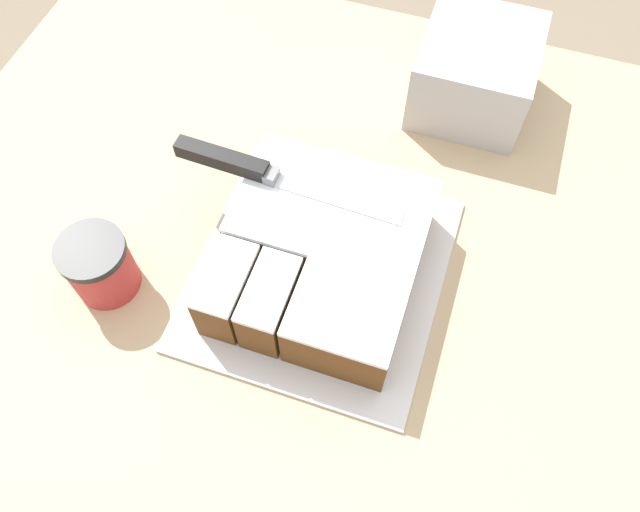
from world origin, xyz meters
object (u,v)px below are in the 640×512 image
object	(u,v)px
cake	(322,255)
storage_box	(475,72)
cake_board	(320,273)
coffee_cup	(100,266)
knife	(242,166)

from	to	relation	value
cake	storage_box	size ratio (longest dim) A/B	1.45
cake_board	coffee_cup	size ratio (longest dim) A/B	3.77
cake_board	coffee_cup	bearing A→B (deg)	-158.86
cake_board	knife	world-z (taller)	knife
cake_board	coffee_cup	distance (m)	0.29
knife	coffee_cup	bearing A→B (deg)	-126.17
cake	knife	bearing A→B (deg)	153.63
cake_board	knife	distance (m)	0.18
cake	storage_box	distance (m)	0.39
cake_board	knife	xyz separation A→B (m)	(-0.13, 0.07, 0.10)
coffee_cup	storage_box	world-z (taller)	storage_box
knife	coffee_cup	size ratio (longest dim) A/B	3.41
cake_board	cake	size ratio (longest dim) A/B	1.28
knife	storage_box	distance (m)	0.40
coffee_cup	storage_box	bearing A→B (deg)	50.92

